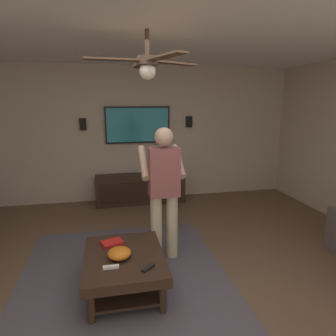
{
  "coord_description": "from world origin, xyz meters",
  "views": [
    {
      "loc": [
        -2.66,
        0.41,
        1.91
      ],
      "look_at": [
        1.04,
        -0.36,
        1.07
      ],
      "focal_mm": 31.33,
      "sensor_mm": 36.0,
      "label": 1
    }
  ],
  "objects_px": {
    "coffee_table": "(124,264)",
    "media_console": "(140,189)",
    "ceiling_fan": "(148,64)",
    "wall_speaker_right": "(83,124)",
    "bowl": "(119,253)",
    "vase_round": "(164,168)",
    "remote_white": "(111,267)",
    "remote_black": "(148,268)",
    "wall_speaker_left": "(189,122)",
    "book": "(112,243)",
    "tv": "(138,125)",
    "person_standing": "(164,186)"
  },
  "relations": [
    {
      "from": "coffee_table",
      "to": "media_console",
      "type": "relative_size",
      "value": 0.59
    },
    {
      "from": "coffee_table",
      "to": "ceiling_fan",
      "type": "relative_size",
      "value": 0.84
    },
    {
      "from": "coffee_table",
      "to": "wall_speaker_right",
      "type": "bearing_deg",
      "value": 10.45
    },
    {
      "from": "bowl",
      "to": "vase_round",
      "type": "relative_size",
      "value": 1.07
    },
    {
      "from": "coffee_table",
      "to": "remote_white",
      "type": "bearing_deg",
      "value": 148.84
    },
    {
      "from": "bowl",
      "to": "remote_black",
      "type": "xyz_separation_m",
      "value": [
        -0.25,
        -0.25,
        -0.04
      ]
    },
    {
      "from": "media_console",
      "to": "ceiling_fan",
      "type": "relative_size",
      "value": 1.43
    },
    {
      "from": "remote_black",
      "to": "wall_speaker_left",
      "type": "height_order",
      "value": "wall_speaker_left"
    },
    {
      "from": "wall_speaker_left",
      "to": "book",
      "type": "bearing_deg",
      "value": 149.26
    },
    {
      "from": "coffee_table",
      "to": "ceiling_fan",
      "type": "height_order",
      "value": "ceiling_fan"
    },
    {
      "from": "book",
      "to": "wall_speaker_left",
      "type": "bearing_deg",
      "value": -139.3
    },
    {
      "from": "coffee_table",
      "to": "wall_speaker_right",
      "type": "relative_size",
      "value": 4.55
    },
    {
      "from": "ceiling_fan",
      "to": "coffee_table",
      "type": "bearing_deg",
      "value": 124.15
    },
    {
      "from": "coffee_table",
      "to": "book",
      "type": "relative_size",
      "value": 4.55
    },
    {
      "from": "book",
      "to": "ceiling_fan",
      "type": "bearing_deg",
      "value": 154.65
    },
    {
      "from": "media_console",
      "to": "tv",
      "type": "bearing_deg",
      "value": -180.0
    },
    {
      "from": "book",
      "to": "remote_white",
      "type": "bearing_deg",
      "value": 68.81
    },
    {
      "from": "remote_white",
      "to": "vase_round",
      "type": "relative_size",
      "value": 0.68
    },
    {
      "from": "bowl",
      "to": "tv",
      "type": "bearing_deg",
      "value": -9.85
    },
    {
      "from": "media_console",
      "to": "book",
      "type": "relative_size",
      "value": 7.73
    },
    {
      "from": "coffee_table",
      "to": "tv",
      "type": "distance_m",
      "value": 3.24
    },
    {
      "from": "tv",
      "to": "remote_white",
      "type": "height_order",
      "value": "tv"
    },
    {
      "from": "tv",
      "to": "book",
      "type": "bearing_deg",
      "value": -12.25
    },
    {
      "from": "remote_black",
      "to": "wall_speaker_right",
      "type": "relative_size",
      "value": 0.68
    },
    {
      "from": "remote_black",
      "to": "ceiling_fan",
      "type": "relative_size",
      "value": 0.13
    },
    {
      "from": "vase_round",
      "to": "wall_speaker_left",
      "type": "height_order",
      "value": "wall_speaker_left"
    },
    {
      "from": "bowl",
      "to": "ceiling_fan",
      "type": "bearing_deg",
      "value": -53.6
    },
    {
      "from": "bowl",
      "to": "remote_white",
      "type": "relative_size",
      "value": 1.56
    },
    {
      "from": "coffee_table",
      "to": "remote_black",
      "type": "height_order",
      "value": "remote_black"
    },
    {
      "from": "vase_round",
      "to": "wall_speaker_right",
      "type": "relative_size",
      "value": 1.0
    },
    {
      "from": "person_standing",
      "to": "book",
      "type": "height_order",
      "value": "person_standing"
    },
    {
      "from": "tv",
      "to": "wall_speaker_left",
      "type": "xyz_separation_m",
      "value": [
        0.01,
        -1.03,
        0.05
      ]
    },
    {
      "from": "remote_white",
      "to": "book",
      "type": "xyz_separation_m",
      "value": [
        0.48,
        -0.02,
        0.01
      ]
    },
    {
      "from": "book",
      "to": "media_console",
      "type": "bearing_deg",
      "value": -121.96
    },
    {
      "from": "tv",
      "to": "wall_speaker_right",
      "type": "bearing_deg",
      "value": -90.73
    },
    {
      "from": "book",
      "to": "ceiling_fan",
      "type": "relative_size",
      "value": 0.19
    },
    {
      "from": "media_console",
      "to": "ceiling_fan",
      "type": "xyz_separation_m",
      "value": [
        -2.52,
        0.17,
        2.01
      ]
    },
    {
      "from": "remote_black",
      "to": "ceiling_fan",
      "type": "xyz_separation_m",
      "value": [
        0.51,
        -0.1,
        1.87
      ]
    },
    {
      "from": "person_standing",
      "to": "wall_speaker_right",
      "type": "height_order",
      "value": "person_standing"
    },
    {
      "from": "media_console",
      "to": "coffee_table",
      "type": "bearing_deg",
      "value": -9.91
    },
    {
      "from": "ceiling_fan",
      "to": "person_standing",
      "type": "bearing_deg",
      "value": -30.74
    },
    {
      "from": "bowl",
      "to": "wall_speaker_right",
      "type": "height_order",
      "value": "wall_speaker_right"
    },
    {
      "from": "book",
      "to": "wall_speaker_left",
      "type": "distance_m",
      "value": 3.37
    },
    {
      "from": "tv",
      "to": "wall_speaker_left",
      "type": "height_order",
      "value": "tv"
    },
    {
      "from": "person_standing",
      "to": "ceiling_fan",
      "type": "bearing_deg",
      "value": 149.13
    },
    {
      "from": "remote_white",
      "to": "wall_speaker_right",
      "type": "bearing_deg",
      "value": 96.7
    },
    {
      "from": "bowl",
      "to": "wall_speaker_left",
      "type": "distance_m",
      "value": 3.58
    },
    {
      "from": "person_standing",
      "to": "remote_black",
      "type": "xyz_separation_m",
      "value": [
        -0.89,
        0.32,
        -0.52
      ]
    },
    {
      "from": "coffee_table",
      "to": "media_console",
      "type": "bearing_deg",
      "value": -9.91
    },
    {
      "from": "coffee_table",
      "to": "remote_black",
      "type": "bearing_deg",
      "value": -146.19
    }
  ]
}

